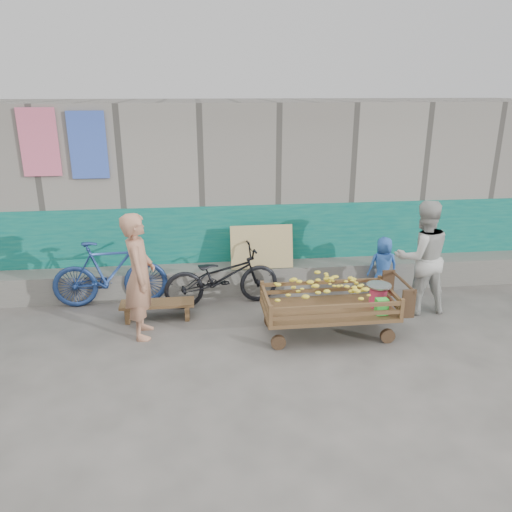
{
  "coord_description": "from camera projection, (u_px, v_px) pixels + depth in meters",
  "views": [
    {
      "loc": [
        -0.7,
        -5.32,
        3.23
      ],
      "look_at": [
        0.08,
        1.2,
        1.0
      ],
      "focal_mm": 35.0,
      "sensor_mm": 36.0,
      "label": 1
    }
  ],
  "objects": [
    {
      "name": "bench",
      "position": [
        158.0,
        306.0,
        7.27
      ],
      "size": [
        1.06,
        0.32,
        0.27
      ],
      "color": "brown",
      "rests_on": "ground"
    },
    {
      "name": "ground",
      "position": [
        261.0,
        364.0,
        6.12
      ],
      "size": [
        80.0,
        80.0,
        0.0
      ],
      "primitive_type": "plane",
      "color": "#4E4C47",
      "rests_on": "ground"
    },
    {
      "name": "woman",
      "position": [
        422.0,
        257.0,
        7.33
      ],
      "size": [
        0.85,
        0.67,
        1.71
      ],
      "primitive_type": "imported",
      "rotation": [
        0.0,
        0.0,
        3.17
      ],
      "color": "beige",
      "rests_on": "ground"
    },
    {
      "name": "vendor_man",
      "position": [
        140.0,
        276.0,
        6.59
      ],
      "size": [
        0.43,
        0.64,
        1.72
      ],
      "primitive_type": "imported",
      "rotation": [
        0.0,
        0.0,
        1.6
      ],
      "color": "tan",
      "rests_on": "ground"
    },
    {
      "name": "building_wall",
      "position": [
        234.0,
        185.0,
        9.45
      ],
      "size": [
        12.0,
        3.5,
        3.0
      ],
      "color": "gray",
      "rests_on": "ground"
    },
    {
      "name": "child",
      "position": [
        383.0,
        266.0,
        8.04
      ],
      "size": [
        0.49,
        0.33,
        0.97
      ],
      "primitive_type": "imported",
      "rotation": [
        0.0,
        0.0,
        3.1
      ],
      "color": "blue",
      "rests_on": "ground"
    },
    {
      "name": "bicycle_blue",
      "position": [
        110.0,
        273.0,
        7.65
      ],
      "size": [
        1.75,
        0.59,
        1.04
      ],
      "primitive_type": "imported",
      "rotation": [
        0.0,
        0.0,
        1.63
      ],
      "color": "navy",
      "rests_on": "ground"
    },
    {
      "name": "banana_cart",
      "position": [
        327.0,
        297.0,
        6.68
      ],
      "size": [
        1.93,
        0.88,
        0.82
      ],
      "color": "brown",
      "rests_on": "ground"
    },
    {
      "name": "bicycle_dark",
      "position": [
        222.0,
        277.0,
        7.67
      ],
      "size": [
        1.84,
        0.85,
        0.93
      ],
      "primitive_type": "imported",
      "rotation": [
        0.0,
        0.0,
        1.7
      ],
      "color": "black",
      "rests_on": "ground"
    }
  ]
}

